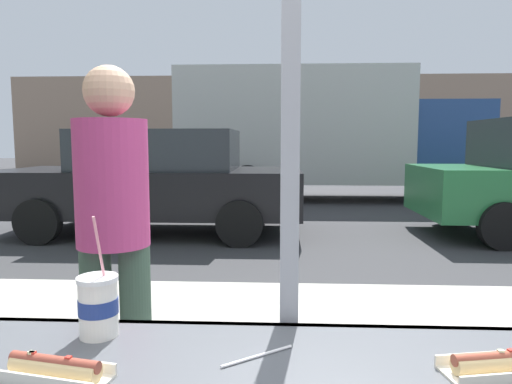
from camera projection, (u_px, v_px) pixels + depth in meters
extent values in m
plane|color=#38383A|center=(280.00, 213.00, 9.26)|extent=(60.00, 60.00, 0.00)
cube|color=#B2ADA3|center=(283.00, 360.00, 2.90)|extent=(16.00, 2.80, 0.12)
cube|color=#35373A|center=(289.00, 328.00, 1.24)|extent=(2.11, 0.02, 0.02)
cube|color=#9E9EA3|center=(291.00, 36.00, 1.21)|extent=(0.05, 0.08, 1.53)
cube|color=gray|center=(280.00, 123.00, 24.19)|extent=(28.00, 1.20, 4.79)
cylinder|color=silver|center=(98.00, 308.00, 1.17)|extent=(0.10, 0.10, 0.14)
cylinder|color=navy|center=(98.00, 306.00, 1.16)|extent=(0.10, 0.10, 0.04)
cylinder|color=black|center=(97.00, 283.00, 1.16)|extent=(0.09, 0.09, 0.01)
cylinder|color=white|center=(97.00, 279.00, 1.16)|extent=(0.10, 0.10, 0.01)
cylinder|color=pink|center=(100.00, 254.00, 1.14)|extent=(0.02, 0.05, 0.20)
cube|color=silver|center=(55.00, 378.00, 0.96)|extent=(0.24, 0.13, 0.01)
cube|color=silver|center=(42.00, 383.00, 0.92)|extent=(0.23, 0.05, 0.03)
cube|color=silver|center=(68.00, 364.00, 0.99)|extent=(0.23, 0.05, 0.03)
cylinder|color=#DBB77A|center=(55.00, 368.00, 0.95)|extent=(0.20, 0.08, 0.04)
cylinder|color=brown|center=(55.00, 362.00, 0.95)|extent=(0.21, 0.07, 0.03)
cube|color=red|center=(68.00, 358.00, 0.94)|extent=(0.01, 0.01, 0.01)
cube|color=beige|center=(32.00, 353.00, 0.96)|extent=(0.01, 0.01, 0.01)
cube|color=beige|center=(31.00, 353.00, 0.96)|extent=(0.02, 0.01, 0.01)
cube|color=red|center=(33.00, 354.00, 0.96)|extent=(0.01, 0.01, 0.01)
cube|color=beige|center=(499.00, 373.00, 0.98)|extent=(0.25, 0.14, 0.01)
cube|color=beige|center=(485.00, 358.00, 1.02)|extent=(0.23, 0.05, 0.03)
cylinder|color=#DBB77A|center=(499.00, 363.00, 0.97)|extent=(0.21, 0.08, 0.04)
cylinder|color=#9E4733|center=(500.00, 357.00, 0.97)|extent=(0.21, 0.06, 0.03)
cube|color=red|center=(511.00, 351.00, 0.97)|extent=(0.01, 0.01, 0.01)
cube|color=beige|center=(501.00, 352.00, 0.97)|extent=(0.01, 0.01, 0.01)
cylinder|color=white|center=(258.00, 356.00, 1.05)|extent=(0.16, 0.12, 0.01)
cube|color=black|center=(155.00, 191.00, 7.18)|extent=(4.52, 1.82, 0.68)
cube|color=#282D33|center=(159.00, 150.00, 7.11)|extent=(2.35, 1.60, 0.60)
cylinder|color=black|center=(248.00, 205.00, 8.06)|extent=(0.64, 0.18, 0.64)
cylinder|color=black|center=(240.00, 223.00, 6.25)|extent=(0.64, 0.18, 0.64)
cylinder|color=black|center=(91.00, 204.00, 8.19)|extent=(0.64, 0.18, 0.64)
cylinder|color=black|center=(38.00, 222.00, 6.39)|extent=(0.64, 0.18, 0.64)
cylinder|color=black|center=(451.00, 206.00, 7.91)|extent=(0.64, 0.18, 0.64)
cylinder|color=black|center=(503.00, 226.00, 6.06)|extent=(0.64, 0.18, 0.64)
cube|color=beige|center=(292.00, 127.00, 11.30)|extent=(5.42, 2.20, 2.66)
cube|color=navy|center=(438.00, 143.00, 11.17)|extent=(1.90, 2.10, 1.90)
cylinder|color=black|center=(423.00, 178.00, 12.32)|extent=(0.90, 0.24, 0.90)
cylinder|color=black|center=(452.00, 186.00, 10.23)|extent=(0.90, 0.24, 0.90)
cylinder|color=black|center=(253.00, 178.00, 12.59)|extent=(0.90, 0.24, 0.90)
cylinder|color=black|center=(248.00, 185.00, 10.40)|extent=(0.90, 0.24, 0.90)
cylinder|color=#344B3D|center=(98.00, 335.00, 2.12)|extent=(0.14, 0.14, 0.84)
cylinder|color=#344B3D|center=(137.00, 336.00, 2.11)|extent=(0.14, 0.14, 0.84)
cylinder|color=#AB366E|center=(112.00, 183.00, 2.04)|extent=(0.32, 0.32, 0.56)
sphere|color=tan|center=(109.00, 91.00, 2.00)|extent=(0.22, 0.22, 0.22)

